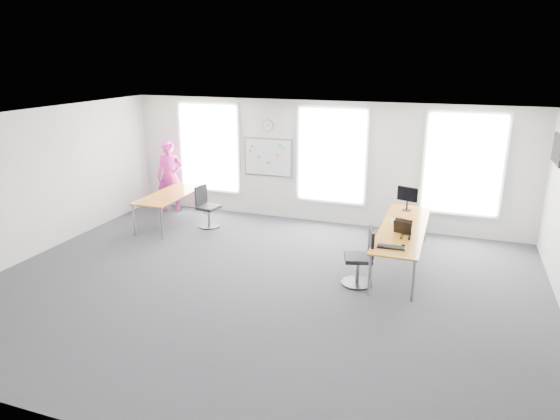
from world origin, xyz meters
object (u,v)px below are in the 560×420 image
at_px(person, 170,177).
at_px(monitor, 408,196).
at_px(desk_left, 170,196).
at_px(keyboard, 391,247).
at_px(chair_right, 361,260).
at_px(chair_left, 207,209).
at_px(desk_right, 403,230).
at_px(headphones, 405,237).

xyz_separation_m(person, monitor, (6.20, -0.47, 0.16)).
bearing_deg(desk_left, keyboard, -18.08).
bearing_deg(keyboard, desk_left, 158.77).
height_order(chair_right, chair_left, chair_right).
height_order(desk_right, chair_right, chair_right).
bearing_deg(chair_right, keyboard, 73.26).
relative_size(desk_right, chair_left, 3.17).
bearing_deg(desk_left, person, 121.16).
distance_m(headphones, monitor, 1.88).
xyz_separation_m(headphones, monitor, (-0.17, 1.85, 0.27)).
relative_size(desk_left, keyboard, 4.37).
relative_size(chair_right, keyboard, 2.17).
height_order(chair_right, monitor, monitor).
bearing_deg(person, headphones, -41.00).
distance_m(person, monitor, 6.22).
relative_size(desk_right, headphones, 17.40).
height_order(chair_left, monitor, monitor).
relative_size(person, keyboard, 3.84).
bearing_deg(person, monitor, -25.28).
relative_size(desk_right, keyboard, 6.54).
bearing_deg(chair_left, desk_left, 108.99).
relative_size(desk_left, monitor, 4.05).
height_order(desk_left, chair_left, chair_left).
height_order(chair_right, keyboard, chair_right).
xyz_separation_m(chair_right, monitor, (0.53, 2.35, 0.63)).
xyz_separation_m(desk_left, chair_left, (0.90, 0.15, -0.27)).
relative_size(desk_right, monitor, 6.07).
distance_m(desk_left, keyboard, 5.87).
bearing_deg(monitor, keyboard, -72.30).
distance_m(desk_right, chair_left, 4.82).
height_order(desk_left, headphones, headphones).
bearing_deg(desk_right, headphones, -80.89).
bearing_deg(person, desk_right, -35.59).
bearing_deg(keyboard, headphones, 66.79).
distance_m(chair_right, monitor, 2.49).
xyz_separation_m(desk_left, chair_right, (5.06, -1.82, -0.25)).
bearing_deg(headphones, keyboard, -103.48).
height_order(person, headphones, person).
bearing_deg(monitor, person, -166.19).
relative_size(person, headphones, 10.21).
distance_m(desk_right, chair_right, 1.35).
distance_m(desk_left, person, 1.19).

